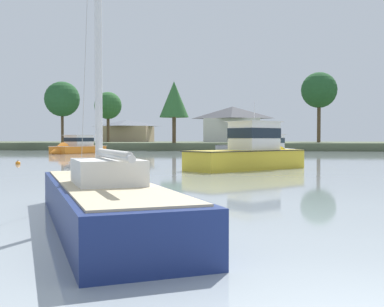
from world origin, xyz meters
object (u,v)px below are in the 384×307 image
Objects in this scene: cruiser_orange at (74,149)px; cruiser_white at (273,154)px; cruiser_yellow at (256,158)px; cruiser_grey at (243,147)px; sailboat_navy at (104,213)px; mooring_buoy_orange at (18,163)px.

cruiser_orange is 30.91m from cruiser_white.
cruiser_grey is at bearing 93.28° from cruiser_yellow.
cruiser_orange is at bearing 147.36° from cruiser_white.
sailboat_navy is (-1.03, -60.05, -0.45)m from cruiser_grey.
mooring_buoy_orange is (-18.33, 3.00, -0.62)m from cruiser_yellow.
sailboat_navy is 28.52× the size of mooring_buoy_orange.
cruiser_white is 0.67× the size of sailboat_navy.
cruiser_white is at bearing 82.12° from sailboat_navy.
sailboat_navy reaches higher than mooring_buoy_orange.
cruiser_yellow reaches higher than cruiser_white.
mooring_buoy_orange is (-19.75, -9.99, -0.48)m from cruiser_white.
cruiser_orange is 54.95m from sailboat_navy.
cruiser_white is at bearing -32.64° from cruiser_orange.
sailboat_navy is at bearing -57.87° from mooring_buoy_orange.
cruiser_white is 22.14m from mooring_buoy_orange.
sailboat_navy is 28.31m from mooring_buoy_orange.
cruiser_white is 19.15× the size of mooring_buoy_orange.
cruiser_grey is at bearing 65.96° from mooring_buoy_orange.
sailboat_navy is at bearing -67.16° from cruiser_orange.
sailboat_navy is at bearing -90.99° from cruiser_grey.
cruiser_yellow is 21.01× the size of mooring_buoy_orange.
cruiser_white is at bearing 83.73° from cruiser_yellow.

